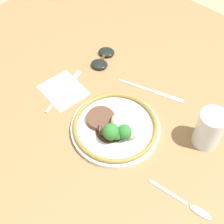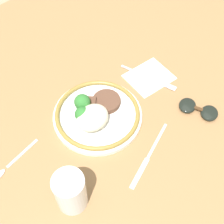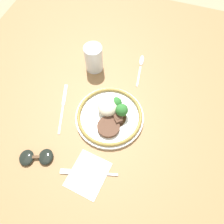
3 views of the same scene
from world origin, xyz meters
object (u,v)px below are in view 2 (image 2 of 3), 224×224
juice_glass (71,193)px  fork (153,79)px  plate (96,113)px  spoon (3,171)px  sunglasses (198,109)px  knife (148,157)px

juice_glass → fork: (-0.41, -0.12, -0.05)m
plate → spoon: (0.27, -0.04, -0.02)m
plate → sunglasses: (-0.22, 0.18, -0.01)m
knife → spoon: (0.28, -0.22, 0.00)m
spoon → fork: bearing=166.0°
spoon → juice_glass: bearing=106.5°
fork → spoon: same height
plate → spoon: size_ratio=1.49×
fork → knife: size_ratio=0.90×
juice_glass → sunglasses: 0.42m
fork → juice_glass: bearing=-89.1°
juice_glass → knife: 0.22m
fork → spoon: size_ratio=1.11×
fork → sunglasses: sunglasses is taller
juice_glass → spoon: bearing=-66.4°
plate → spoon: plate is taller
fork → spoon: 0.49m
plate → juice_glass: size_ratio=2.21×
knife → spoon: spoon is taller
juice_glass → fork: bearing=-164.2°
knife → sunglasses: size_ratio=1.66×
plate → fork: (-0.21, 0.02, -0.02)m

